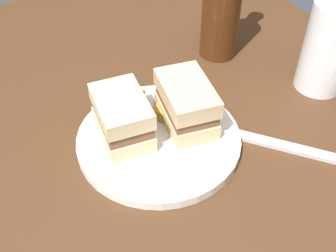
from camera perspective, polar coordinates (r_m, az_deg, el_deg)
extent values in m
cylinder|color=white|center=(0.62, -1.19, -1.98)|extent=(0.24, 0.24, 0.01)
cube|color=#CCB284|center=(0.63, 2.45, 1.56)|extent=(0.12, 0.08, 0.03)
cube|color=brown|center=(0.61, 2.51, 3.04)|extent=(0.11, 0.08, 0.02)
cube|color=#CCB284|center=(0.60, 2.58, 4.58)|extent=(0.12, 0.08, 0.03)
cube|color=beige|center=(0.61, -6.12, -0.39)|extent=(0.10, 0.07, 0.03)
cube|color=brown|center=(0.59, -6.27, 1.13)|extent=(0.10, 0.07, 0.02)
cube|color=beige|center=(0.58, -6.44, 2.73)|extent=(0.10, 0.07, 0.03)
cube|color=#B77F33|center=(0.63, 0.38, 1.39)|extent=(0.06, 0.05, 0.02)
cube|color=#AD702D|center=(0.65, -4.17, 2.93)|extent=(0.05, 0.04, 0.02)
cube|color=#AD702D|center=(0.63, -4.23, 1.42)|extent=(0.03, 0.05, 0.02)
cylinder|color=white|center=(0.73, 21.06, 10.01)|extent=(0.08, 0.08, 0.15)
cylinder|color=gold|center=(0.76, 20.12, 6.91)|extent=(0.07, 0.07, 0.05)
cylinder|color=#47230F|center=(0.77, 7.30, 15.53)|extent=(0.07, 0.07, 0.18)
cube|color=silver|center=(0.64, 15.53, -2.66)|extent=(0.14, 0.14, 0.01)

